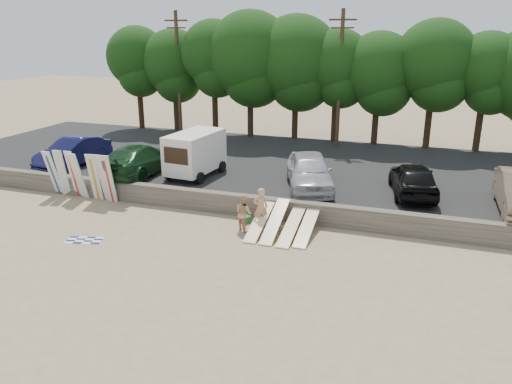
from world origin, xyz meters
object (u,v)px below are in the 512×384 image
car_2 (309,171)px  beachgoer_a (261,208)px  car_1 (139,159)px  car_0 (73,152)px  cooler (246,219)px  car_3 (413,179)px  box_trailer (195,152)px  beachgoer_b (244,213)px

car_2 → beachgoer_a: size_ratio=2.86×
car_1 → beachgoer_a: bearing=155.1°
car_0 → car_2: size_ratio=0.93×
car_2 → cooler: 4.56m
car_0 → car_1: size_ratio=0.85×
car_1 → cooler: bearing=155.2°
car_0 → beachgoer_a: car_0 is taller
car_3 → beachgoer_a: bearing=27.4°
box_trailer → car_1: size_ratio=0.68×
car_2 → cooler: size_ratio=14.00×
car_0 → beachgoer_b: (12.50, -4.66, -0.69)m
beachgoer_b → box_trailer: bearing=-12.0°
box_trailer → car_3: bearing=7.4°
beachgoer_b → cooler: 1.16m
beachgoer_a → cooler: size_ratio=4.89×
car_2 → beachgoer_b: (-1.80, -4.75, -0.78)m
cooler → car_1: bearing=-179.2°
car_0 → cooler: 12.91m
cooler → car_0: bearing=-172.6°
car_0 → car_1: 4.77m
car_1 → beachgoer_b: bearing=150.2°
car_3 → beachgoer_a: (-6.24, -4.80, -0.60)m
car_2 → car_3: car_2 is taller
beachgoer_a → box_trailer: bearing=-73.1°
beachgoer_b → cooler: beachgoer_b is taller
box_trailer → car_3: size_ratio=0.82×
box_trailer → car_3: box_trailer is taller
cooler → box_trailer: bearing=162.0°
car_0 → car_2: bearing=6.5°
box_trailer → car_3: 11.51m
car_0 → beachgoer_a: (13.10, -4.10, -0.58)m
beachgoer_a → cooler: (-0.82, 0.36, -0.77)m
box_trailer → beachgoer_a: box_trailer is taller
cooler → beachgoer_a: bearing=0.3°
car_1 → beachgoer_a: (8.35, -3.64, -0.62)m
car_1 → car_0: bearing=-6.8°
box_trailer → beachgoer_b: (4.65, -4.95, -1.23)m
car_0 → car_3: (19.34, 0.70, 0.01)m
box_trailer → beachgoer_a: size_ratio=2.13×
box_trailer → car_2: bearing=3.6°
car_3 → cooler: car_3 is taller
beachgoer_a → beachgoer_b: beachgoer_a is taller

